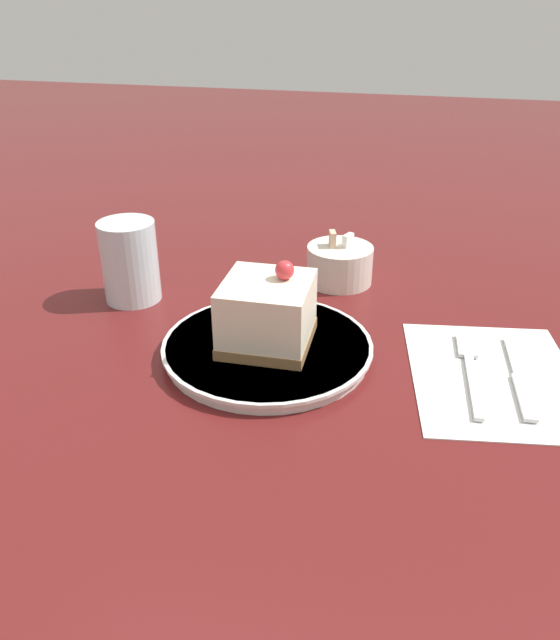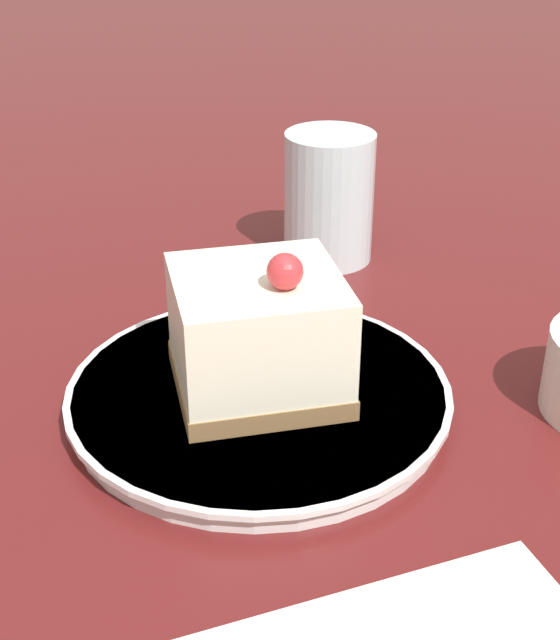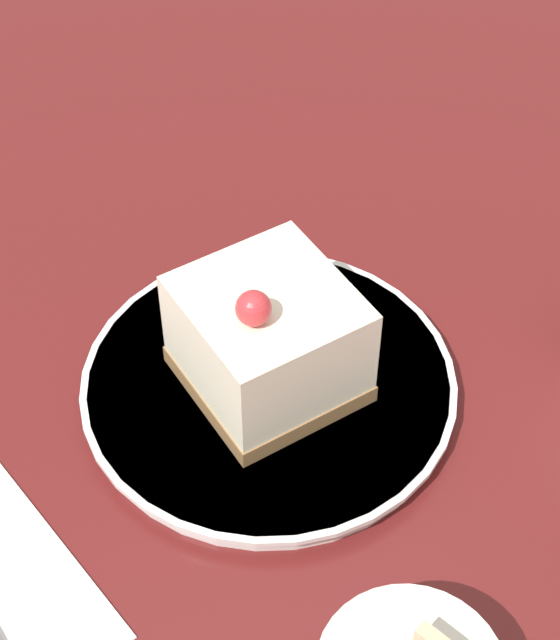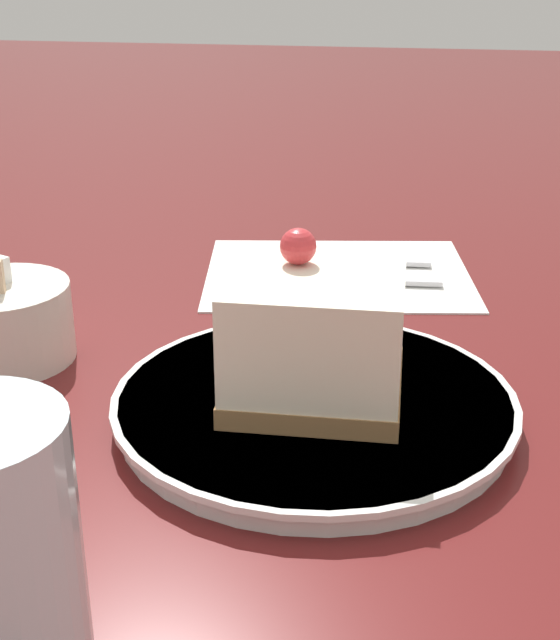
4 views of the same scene
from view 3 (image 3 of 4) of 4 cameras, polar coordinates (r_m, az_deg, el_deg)
ground_plane at (r=0.70m, az=-2.53°, el=-4.49°), size 4.00×4.00×0.00m
plate at (r=0.70m, az=-0.60°, el=-3.56°), size 0.24×0.24×0.02m
cake_slice at (r=0.66m, az=-0.64°, el=-1.06°), size 0.10×0.10×0.10m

